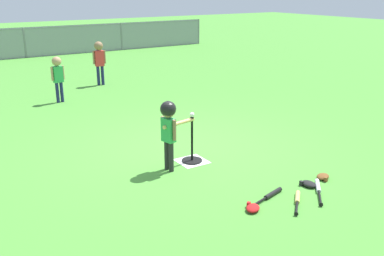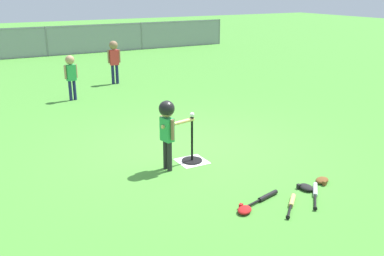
% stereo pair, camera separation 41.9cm
% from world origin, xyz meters
% --- Properties ---
extents(ground_plane, '(60.00, 60.00, 0.00)m').
position_xyz_m(ground_plane, '(0.00, 0.00, 0.00)').
color(ground_plane, '#478C33').
extents(home_plate, '(0.44, 0.44, 0.01)m').
position_xyz_m(home_plate, '(-0.27, -0.55, 0.00)').
color(home_plate, white).
rests_on(home_plate, ground_plane).
extents(batting_tee, '(0.32, 0.32, 0.72)m').
position_xyz_m(batting_tee, '(-0.27, -0.55, 0.12)').
color(batting_tee, black).
rests_on(batting_tee, ground_plane).
extents(baseball_on_tee, '(0.07, 0.07, 0.07)m').
position_xyz_m(baseball_on_tee, '(-0.27, -0.55, 0.76)').
color(baseball_on_tee, white).
rests_on(baseball_on_tee, batting_tee).
extents(batter_child, '(0.62, 0.30, 1.06)m').
position_xyz_m(batter_child, '(-0.73, -0.65, 0.76)').
color(batter_child, '#262626').
rests_on(batter_child, ground_plane).
extents(fielder_deep_right, '(0.32, 0.21, 1.08)m').
position_xyz_m(fielder_deep_right, '(-0.91, 4.20, 0.70)').
color(fielder_deep_right, '#191E4C').
rests_on(fielder_deep_right, ground_plane).
extents(fielder_near_right, '(0.35, 0.24, 1.20)m').
position_xyz_m(fielder_near_right, '(0.61, 5.48, 0.77)').
color(fielder_near_right, '#191E4C').
rests_on(fielder_near_right, ground_plane).
extents(spare_bat_silver, '(0.54, 0.56, 0.06)m').
position_xyz_m(spare_bat_silver, '(0.61, -2.32, 0.03)').
color(spare_bat_silver, silver).
rests_on(spare_bat_silver, ground_plane).
extents(spare_bat_wood, '(0.48, 0.44, 0.06)m').
position_xyz_m(spare_bat_wood, '(0.13, -2.40, 0.03)').
color(spare_bat_wood, '#DBB266').
rests_on(spare_bat_wood, ground_plane).
extents(spare_bat_black, '(0.70, 0.23, 0.06)m').
position_xyz_m(spare_bat_black, '(-0.08, -2.12, 0.03)').
color(spare_bat_black, black).
rests_on(spare_bat_black, ground_plane).
extents(glove_by_plate, '(0.26, 0.22, 0.07)m').
position_xyz_m(glove_by_plate, '(0.94, -2.11, 0.04)').
color(glove_by_plate, brown).
rests_on(glove_by_plate, ground_plane).
extents(glove_near_bats, '(0.27, 0.26, 0.07)m').
position_xyz_m(glove_near_bats, '(-0.49, -2.26, 0.04)').
color(glove_near_bats, '#B21919').
rests_on(glove_near_bats, ground_plane).
extents(glove_tossed_aside, '(0.18, 0.23, 0.07)m').
position_xyz_m(glove_tossed_aside, '(0.59, -2.16, 0.04)').
color(glove_tossed_aside, black).
rests_on(glove_tossed_aside, ground_plane).
extents(outfield_fence, '(16.06, 0.06, 1.15)m').
position_xyz_m(outfield_fence, '(0.00, 11.64, 0.62)').
color(outfield_fence, slate).
rests_on(outfield_fence, ground_plane).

